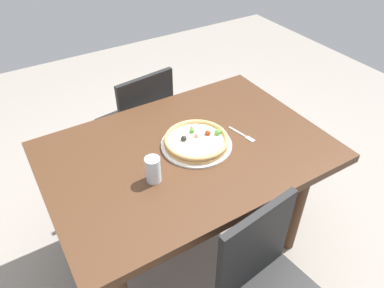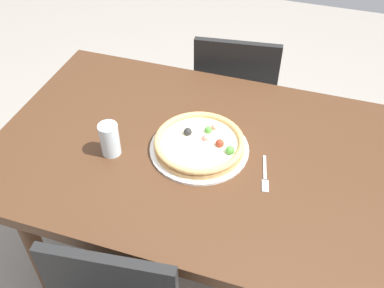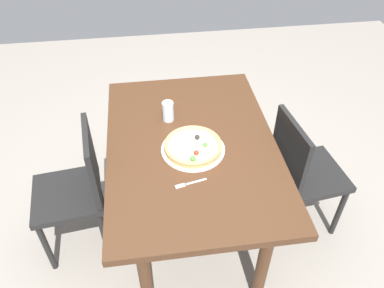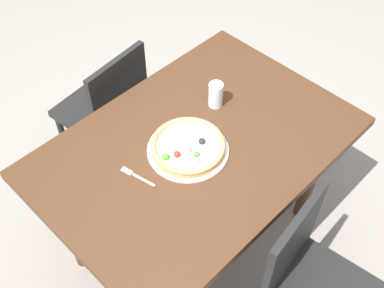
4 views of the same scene
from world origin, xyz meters
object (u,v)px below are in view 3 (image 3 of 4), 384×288
(chair_near, at_px, (302,171))
(pizza, at_px, (192,146))
(dining_table, at_px, (192,157))
(drinking_glass, at_px, (168,111))
(fork, at_px, (188,184))
(chair_far, at_px, (77,188))
(plate, at_px, (192,149))

(chair_near, relative_size, pizza, 2.80)
(dining_table, distance_m, drinking_glass, 0.31)
(dining_table, distance_m, fork, 0.32)
(chair_near, height_order, chair_far, same)
(chair_far, relative_size, fork, 5.42)
(chair_far, distance_m, fork, 0.76)
(chair_far, relative_size, plate, 2.55)
(dining_table, xyz_separation_m, chair_far, (0.01, 0.69, -0.18))
(plate, xyz_separation_m, fork, (-0.25, 0.06, -0.00))
(plate, relative_size, fork, 2.12)
(dining_table, height_order, chair_near, chair_near)
(dining_table, distance_m, pizza, 0.14)
(chair_near, bearing_deg, dining_table, -100.18)
(chair_near, xyz_separation_m, drinking_glass, (0.27, 0.79, 0.34))
(chair_near, bearing_deg, chair_far, -99.26)
(plate, bearing_deg, dining_table, -4.03)
(chair_far, xyz_separation_m, pizza, (-0.07, -0.68, 0.31))
(plate, xyz_separation_m, drinking_glass, (0.29, 0.10, 0.06))
(fork, bearing_deg, chair_near, -172.51)
(chair_far, distance_m, pizza, 0.75)
(chair_far, bearing_deg, plate, -102.21)
(dining_table, xyz_separation_m, plate, (-0.05, 0.00, 0.11))
(chair_far, bearing_deg, fork, -123.19)
(chair_near, distance_m, plate, 0.75)
(chair_near, height_order, pizza, chair_near)
(plate, relative_size, drinking_glass, 2.85)
(fork, distance_m, drinking_glass, 0.54)
(chair_near, bearing_deg, pizza, -95.70)
(dining_table, xyz_separation_m, chair_near, (-0.04, -0.69, -0.18))
(plate, height_order, fork, plate)
(fork, height_order, drinking_glass, drinking_glass)
(fork, bearing_deg, dining_table, -113.22)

